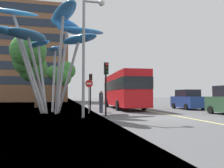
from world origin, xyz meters
TOP-DOWN VIEW (x-y plane):
  - ground at (-0.73, 0.00)m, footprint 120.00×240.00m
  - red_bus at (0.02, 9.73)m, footprint 3.03×10.97m
  - leaf_sculpture at (-7.48, 5.16)m, footprint 9.61×8.93m
  - traffic_light_kerb_near at (-3.40, 1.78)m, footprint 0.28×0.42m
  - traffic_light_kerb_far at (-3.81, 7.19)m, footprint 0.28×0.42m
  - car_parked_mid at (6.14, 7.41)m, footprint 2.02×3.92m
  - street_lamp at (-4.69, 1.13)m, footprint 1.48×0.44m
  - tree_pavement_near at (-10.07, 13.64)m, footprint 4.02×4.82m
  - tree_pavement_far at (-6.39, 28.54)m, footprint 5.25×4.11m
  - pedestrian at (-3.27, 4.58)m, footprint 0.34×0.34m
  - no_entry_sign at (-4.29, 4.17)m, footprint 0.60×0.12m
  - backdrop_building at (-17.03, 41.89)m, footprint 23.42×14.18m

SIDE VIEW (x-z plane):
  - ground at x=-0.73m, z-range -0.10..0.00m
  - pedestrian at x=-3.27m, z-range 0.01..1.85m
  - car_parked_mid at x=6.14m, z-range -0.06..1.92m
  - no_entry_sign at x=-4.29m, z-range 0.43..3.06m
  - red_bus at x=0.02m, z-range 0.18..4.06m
  - traffic_light_kerb_far at x=-3.81m, z-range 0.77..4.14m
  - traffic_light_kerb_near at x=-3.40m, z-range 0.82..4.47m
  - street_lamp at x=-4.69m, z-range 1.04..8.80m
  - tree_pavement_far at x=-6.39m, z-range 1.53..9.20m
  - tree_pavement_near at x=-10.07m, z-range 1.39..9.77m
  - leaf_sculpture at x=-7.48m, z-range 1.86..10.53m
  - backdrop_building at x=-17.03m, z-range 0.00..21.28m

